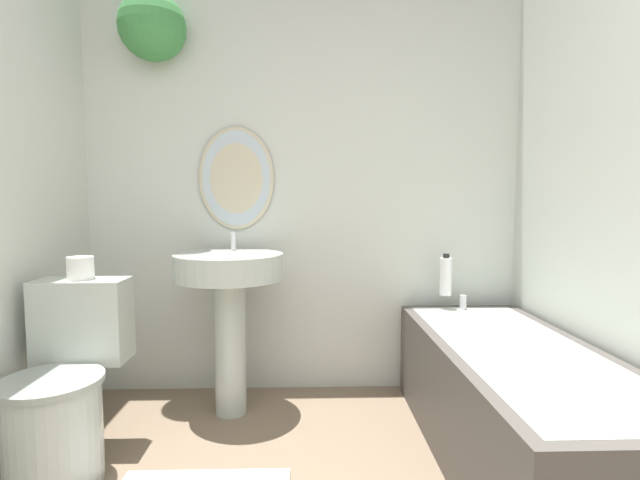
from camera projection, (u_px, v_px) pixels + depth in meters
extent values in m
cube|color=silver|center=(305.00, 185.00, 2.69)|extent=(2.58, 0.06, 2.40)
ellipsoid|color=beige|center=(236.00, 178.00, 2.63)|extent=(0.43, 0.02, 0.58)
ellipsoid|color=silver|center=(236.00, 178.00, 2.62)|extent=(0.39, 0.01, 0.54)
cylinder|color=#47474C|center=(152.00, 11.00, 2.45)|extent=(0.16, 0.16, 0.09)
sphere|color=#3D8442|center=(152.00, 27.00, 2.46)|extent=(0.35, 0.35, 0.35)
cylinder|color=#B2BCB2|center=(54.00, 434.00, 1.80)|extent=(0.35, 0.35, 0.40)
cylinder|color=#97A097|center=(51.00, 382.00, 1.79)|extent=(0.38, 0.38, 0.02)
cube|color=#B2BCB2|center=(83.00, 320.00, 2.04)|extent=(0.39, 0.19, 0.36)
cylinder|color=#B2BCB2|center=(230.00, 346.00, 2.40)|extent=(0.16, 0.16, 0.71)
cylinder|color=#B2BCB2|center=(229.00, 266.00, 2.37)|extent=(0.55, 0.55, 0.13)
cylinder|color=silver|center=(233.00, 241.00, 2.51)|extent=(0.02, 0.02, 0.10)
cube|color=#4C4742|center=(517.00, 407.00, 1.93)|extent=(0.65, 1.57, 0.50)
cube|color=#B2BCB2|center=(519.00, 353.00, 1.91)|extent=(0.55, 1.47, 0.04)
cylinder|color=silver|center=(463.00, 302.00, 2.59)|extent=(0.04, 0.04, 0.08)
cylinder|color=white|center=(446.00, 277.00, 2.59)|extent=(0.07, 0.07, 0.21)
cylinder|color=black|center=(446.00, 256.00, 2.58)|extent=(0.04, 0.04, 0.02)
cylinder|color=white|center=(80.00, 268.00, 2.02)|extent=(0.11, 0.11, 0.10)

